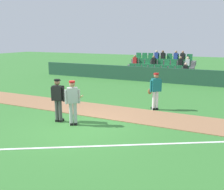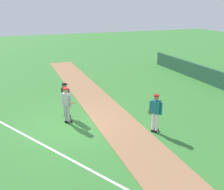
{
  "view_description": "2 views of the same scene",
  "coord_description": "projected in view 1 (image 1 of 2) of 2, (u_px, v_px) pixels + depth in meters",
  "views": [
    {
      "loc": [
        5.01,
        -7.72,
        3.35
      ],
      "look_at": [
        0.68,
        1.67,
        0.96
      ],
      "focal_mm": 39.82,
      "sensor_mm": 36.0,
      "label": 1
    },
    {
      "loc": [
        11.08,
        -2.05,
        5.38
      ],
      "look_at": [
        -0.11,
        2.28,
        1.17
      ],
      "focal_mm": 41.33,
      "sensor_mm": 36.0,
      "label": 2
    }
  ],
  "objects": [
    {
      "name": "stadium_bleachers",
      "position": [
        160.0,
        71.0,
        20.71
      ],
      "size": [
        5.55,
        2.95,
        2.3
      ],
      "color": "slate",
      "rests_on": "ground"
    },
    {
      "name": "runner_teal_jersey",
      "position": [
        155.0,
        90.0,
        11.61
      ],
      "size": [
        0.6,
        0.48,
        1.76
      ],
      "color": "white",
      "rests_on": "ground"
    },
    {
      "name": "batter_grey_jersey",
      "position": [
        73.0,
        101.0,
        9.54
      ],
      "size": [
        0.72,
        0.7,
        1.76
      ],
      "color": "#B2B2B2",
      "rests_on": "ground"
    },
    {
      "name": "ground_plane",
      "position": [
        78.0,
        126.0,
        9.63
      ],
      "size": [
        80.0,
        80.0,
        0.0
      ],
      "primitive_type": "plane",
      "color": "#387A33"
    },
    {
      "name": "infield_dirt_path",
      "position": [
        104.0,
        111.0,
        11.58
      ],
      "size": [
        28.0,
        2.04,
        0.03
      ],
      "primitive_type": "cube",
      "color": "#9E704C",
      "rests_on": "ground"
    },
    {
      "name": "dugout_fence",
      "position": [
        154.0,
        75.0,
        19.07
      ],
      "size": [
        20.0,
        0.16,
        1.14
      ],
      "primitive_type": "cube",
      "color": "#234C38",
      "rests_on": "ground"
    },
    {
      "name": "umpire_home_plate",
      "position": [
        58.0,
        98.0,
        9.92
      ],
      "size": [
        0.58,
        0.35,
        1.76
      ],
      "color": "#4C4C4C",
      "rests_on": "ground"
    },
    {
      "name": "foul_line_chalk",
      "position": [
        149.0,
        144.0,
        7.96
      ],
      "size": [
        10.51,
        5.97,
        0.01
      ],
      "primitive_type": "cube",
      "rotation": [
        0.0,
        0.0,
        0.51
      ],
      "color": "white",
      "rests_on": "ground"
    }
  ]
}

